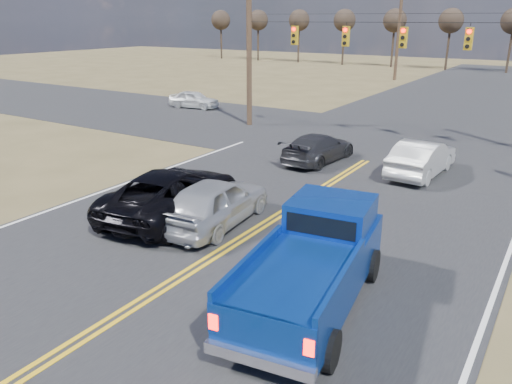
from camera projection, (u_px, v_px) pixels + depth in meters
The scene contains 12 objects.
ground at pixel (148, 298), 11.66m from camera, with size 160.00×160.00×0.00m, color brown.
road_main at pixel (329, 185), 19.61m from camera, with size 14.00×120.00×0.02m, color #28282B.
road_cross at pixel (394, 144), 25.98m from camera, with size 120.00×12.00×0.02m, color #28282B.
signal_gantry at pixel (412, 43), 23.88m from camera, with size 19.60×4.83×10.00m.
utility_poles at pixel (397, 40), 23.46m from camera, with size 19.60×58.32×10.00m.
treeline at pixel (447, 26), 31.22m from camera, with size 87.00×117.80×7.40m.
pickup_truck at pixel (313, 263), 11.11m from camera, with size 2.89×5.89×2.12m.
silver_suv at pixel (215, 202), 15.57m from camera, with size 1.82×4.52×1.54m, color #A8AAB1.
black_suv at pixel (172, 193), 16.34m from camera, with size 2.60×5.65×1.57m, color black.
white_car_queue at pixel (422, 158), 20.57m from camera, with size 1.57×4.49×1.48m, color silver.
dgrey_car_queue at pixel (318, 148), 22.58m from camera, with size 1.79×4.41×1.28m, color #2F2F34.
cross_car_west at pixel (194, 99), 36.07m from camera, with size 3.70×1.49×1.26m, color silver.
Camera 1 is at (7.61, -7.23, 6.19)m, focal length 35.00 mm.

